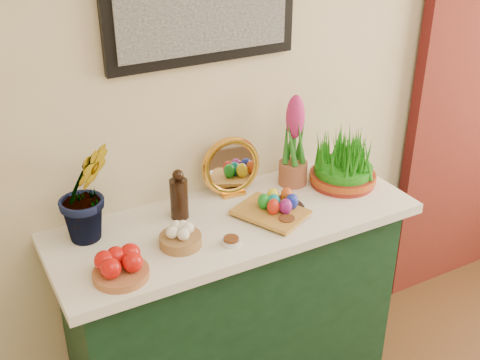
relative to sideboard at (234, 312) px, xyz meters
name	(u,v)px	position (x,y,z in m)	size (l,w,h in m)	color
sideboard	(234,312)	(0.00, 0.00, 0.00)	(1.30, 0.45, 0.85)	#13341E
tablecloth	(234,221)	(0.00, 0.00, 0.45)	(1.40, 0.55, 0.04)	white
hyacinth_green	(84,177)	(-0.51, 0.12, 0.71)	(0.24, 0.21, 0.48)	#267520
apple_bowl	(120,267)	(-0.50, -0.16, 0.50)	(0.20, 0.20, 0.09)	#9D5B32
garlic_basket	(180,237)	(-0.25, -0.08, 0.50)	(0.18, 0.18, 0.08)	#A16A41
vinegar_cruet	(179,197)	(-0.18, 0.10, 0.55)	(0.07, 0.07, 0.20)	black
mirror	(231,167)	(0.08, 0.17, 0.58)	(0.25, 0.08, 0.25)	gold
book	(256,223)	(0.04, -0.11, 0.48)	(0.17, 0.25, 0.03)	#AF7B2D
spice_dish_left	(231,241)	(-0.10, -0.16, 0.48)	(0.07, 0.07, 0.03)	silver
spice_dish_right	(287,221)	(0.15, -0.14, 0.48)	(0.08, 0.08, 0.03)	silver
egg_plate	(278,205)	(0.16, -0.06, 0.50)	(0.23, 0.23, 0.08)	black
hyacinth_pink	(294,145)	(0.34, 0.12, 0.64)	(0.12, 0.12, 0.39)	#955136
wheatgrass_sabzeh	(344,162)	(0.53, 0.02, 0.56)	(0.28, 0.28, 0.22)	maroon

